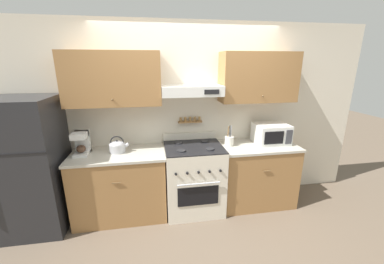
{
  "coord_description": "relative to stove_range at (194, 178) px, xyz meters",
  "views": [
    {
      "loc": [
        -0.52,
        -2.59,
        2.01
      ],
      "look_at": [
        -0.03,
        0.27,
        1.15
      ],
      "focal_mm": 22.0,
      "sensor_mm": 36.0,
      "label": 1
    }
  ],
  "objects": [
    {
      "name": "ground_plane",
      "position": [
        0.0,
        -0.31,
        -0.47
      ],
      "size": [
        16.0,
        16.0,
        0.0
      ],
      "primitive_type": "plane",
      "color": "brown"
    },
    {
      "name": "wall_back",
      "position": [
        -0.02,
        0.31,
        0.98
      ],
      "size": [
        5.2,
        0.46,
        2.55
      ],
      "color": "beige",
      "rests_on": "ground_plane"
    },
    {
      "name": "counter_left",
      "position": [
        -0.98,
        0.02,
        -0.02
      ],
      "size": [
        1.19,
        0.66,
        0.9
      ],
      "color": "olive",
      "rests_on": "ground_plane"
    },
    {
      "name": "counter_right",
      "position": [
        0.92,
        0.02,
        -0.02
      ],
      "size": [
        1.07,
        0.66,
        0.9
      ],
      "color": "olive",
      "rests_on": "ground_plane"
    },
    {
      "name": "stove_range",
      "position": [
        0.0,
        0.0,
        0.0
      ],
      "size": [
        0.77,
        0.7,
        1.04
      ],
      "color": "beige",
      "rests_on": "ground_plane"
    },
    {
      "name": "refrigerator",
      "position": [
        -2.0,
        -0.03,
        0.35
      ],
      "size": [
        0.74,
        0.75,
        1.65
      ],
      "color": "#232326",
      "rests_on": "ground_plane"
    },
    {
      "name": "tea_kettle",
      "position": [
        -0.98,
        0.05,
        0.51
      ],
      "size": [
        0.25,
        0.2,
        0.22
      ],
      "color": "#B7B7BC",
      "rests_on": "counter_left"
    },
    {
      "name": "coffee_maker",
      "position": [
        -1.42,
        0.08,
        0.58
      ],
      "size": [
        0.17,
        0.25,
        0.29
      ],
      "color": "white",
      "rests_on": "counter_left"
    },
    {
      "name": "microwave",
      "position": [
        1.13,
        0.07,
        0.57
      ],
      "size": [
        0.46,
        0.39,
        0.28
      ],
      "color": "white",
      "rests_on": "counter_right"
    },
    {
      "name": "utensil_crock",
      "position": [
        0.51,
        0.05,
        0.5
      ],
      "size": [
        0.12,
        0.12,
        0.29
      ],
      "color": "silver",
      "rests_on": "counter_right"
    }
  ]
}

